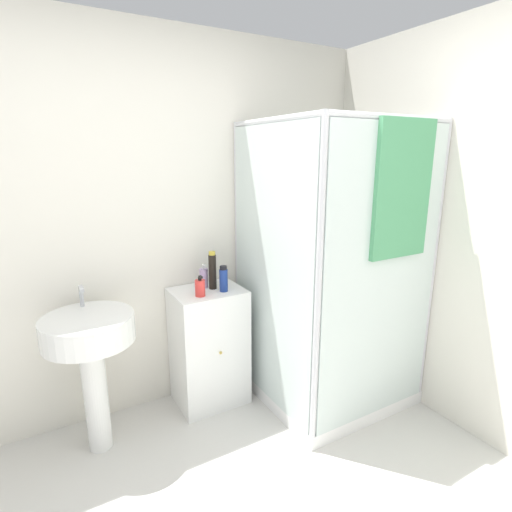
# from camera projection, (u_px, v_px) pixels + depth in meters

# --- Properties ---
(wall_back) EXTENTS (6.40, 0.06, 2.50)m
(wall_back) POSITION_uv_depth(u_px,v_px,m) (137.00, 229.00, 2.58)
(wall_back) COLOR silver
(wall_back) RESTS_ON ground_plane
(shower_enclosure) EXTENTS (0.98, 1.01, 1.93)m
(shower_enclosure) POSITION_uv_depth(u_px,v_px,m) (329.00, 332.00, 2.79)
(shower_enclosure) COLOR white
(shower_enclosure) RESTS_ON ground_plane
(vanity_cabinet) EXTENTS (0.47, 0.39, 0.83)m
(vanity_cabinet) POSITION_uv_depth(u_px,v_px,m) (209.00, 346.00, 2.79)
(vanity_cabinet) COLOR white
(vanity_cabinet) RESTS_ON ground_plane
(sink) EXTENTS (0.51, 0.51, 0.98)m
(sink) POSITION_uv_depth(u_px,v_px,m) (90.00, 346.00, 2.26)
(sink) COLOR white
(sink) RESTS_ON ground_plane
(soap_dispenser) EXTENTS (0.07, 0.07, 0.14)m
(soap_dispenser) POSITION_uv_depth(u_px,v_px,m) (200.00, 288.00, 2.56)
(soap_dispenser) COLOR red
(soap_dispenser) RESTS_ON vanity_cabinet
(shampoo_bottle_tall_black) EXTENTS (0.05, 0.05, 0.26)m
(shampoo_bottle_tall_black) POSITION_uv_depth(u_px,v_px,m) (212.00, 271.00, 2.68)
(shampoo_bottle_tall_black) COLOR black
(shampoo_bottle_tall_black) RESTS_ON vanity_cabinet
(shampoo_bottle_blue) EXTENTS (0.06, 0.06, 0.17)m
(shampoo_bottle_blue) POSITION_uv_depth(u_px,v_px,m) (224.00, 279.00, 2.64)
(shampoo_bottle_blue) COLOR navy
(shampoo_bottle_blue) RESTS_ON vanity_cabinet
(lotion_bottle_white) EXTENTS (0.06, 0.06, 0.16)m
(lotion_bottle_white) POSITION_uv_depth(u_px,v_px,m) (204.00, 278.00, 2.72)
(lotion_bottle_white) COLOR #B299C6
(lotion_bottle_white) RESTS_ON vanity_cabinet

